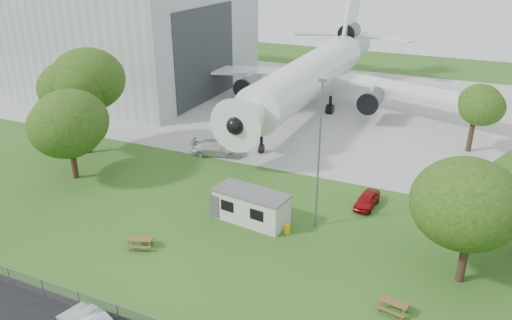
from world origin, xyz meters
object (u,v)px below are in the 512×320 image
at_px(airliner, 314,71).
at_px(picnic_west, 141,247).
at_px(picnic_east, 392,311).
at_px(site_cabin, 251,206).
at_px(hangar, 99,24).

xyz_separation_m(airliner, picnic_west, (-0.73, -38.12, -5.27)).
relative_size(airliner, picnic_east, 26.52).
relative_size(airliner, site_cabin, 6.92).
height_order(airliner, picnic_west, airliner).
height_order(picnic_west, picnic_east, same).
bearing_deg(airliner, site_cabin, -80.57).
relative_size(hangar, picnic_east, 23.89).
bearing_deg(hangar, airliner, -0.22).
distance_m(hangar, airliner, 36.21).
bearing_deg(picnic_east, site_cabin, 163.27).
height_order(hangar, picnic_east, hangar).
bearing_deg(picnic_west, picnic_east, -20.07).
bearing_deg(site_cabin, hangar, 142.83).
distance_m(airliner, picnic_west, 38.49).
distance_m(hangar, picnic_east, 66.34).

